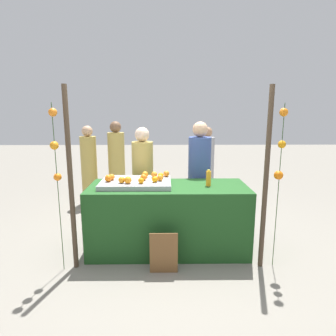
% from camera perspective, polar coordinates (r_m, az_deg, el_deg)
% --- Properties ---
extents(ground_plane, '(24.00, 24.00, 0.00)m').
position_cam_1_polar(ground_plane, '(3.96, 0.03, -15.84)').
color(ground_plane, gray).
extents(stall_counter, '(2.02, 0.78, 0.87)m').
position_cam_1_polar(stall_counter, '(3.78, 0.03, -9.95)').
color(stall_counter, '#1E4C1E').
rests_on(stall_counter, ground_plane).
extents(orange_tray, '(0.89, 0.62, 0.06)m').
position_cam_1_polar(orange_tray, '(3.70, -6.41, -2.92)').
color(orange_tray, '#9EA0A5').
rests_on(orange_tray, stall_counter).
extents(orange_0, '(0.08, 0.08, 0.08)m').
position_cam_1_polar(orange_0, '(3.87, -0.33, -1.14)').
color(orange_0, orange).
rests_on(orange_0, orange_tray).
extents(orange_1, '(0.07, 0.07, 0.07)m').
position_cam_1_polar(orange_1, '(3.56, -2.66, -2.29)').
color(orange_1, orange).
rests_on(orange_1, orange_tray).
extents(orange_2, '(0.08, 0.08, 0.08)m').
position_cam_1_polar(orange_2, '(3.56, -9.25, -2.37)').
color(orange_2, orange).
rests_on(orange_2, orange_tray).
extents(orange_3, '(0.08, 0.08, 0.08)m').
position_cam_1_polar(orange_3, '(3.76, -1.46, -1.53)').
color(orange_3, orange).
rests_on(orange_3, orange_tray).
extents(orange_4, '(0.08, 0.08, 0.08)m').
position_cam_1_polar(orange_4, '(3.81, -2.78, -1.31)').
color(orange_4, orange).
rests_on(orange_4, orange_tray).
extents(orange_5, '(0.08, 0.08, 0.08)m').
position_cam_1_polar(orange_5, '(3.66, -4.94, -1.87)').
color(orange_5, orange).
rests_on(orange_5, orange_tray).
extents(orange_6, '(0.09, 0.09, 0.09)m').
position_cam_1_polar(orange_6, '(3.53, -8.02, -2.38)').
color(orange_6, orange).
rests_on(orange_6, orange_tray).
extents(orange_7, '(0.08, 0.08, 0.08)m').
position_cam_1_polar(orange_7, '(3.75, -11.22, -1.78)').
color(orange_7, orange).
rests_on(orange_7, orange_tray).
extents(orange_8, '(0.07, 0.07, 0.07)m').
position_cam_1_polar(orange_8, '(3.51, -5.41, -2.54)').
color(orange_8, orange).
rests_on(orange_8, orange_tray).
extents(orange_9, '(0.08, 0.08, 0.08)m').
position_cam_1_polar(orange_9, '(3.82, -4.61, -1.30)').
color(orange_9, orange).
rests_on(orange_9, orange_tray).
extents(orange_10, '(0.08, 0.08, 0.08)m').
position_cam_1_polar(orange_10, '(3.63, -1.62, -1.96)').
color(orange_10, orange).
rests_on(orange_10, orange_tray).
extents(orange_11, '(0.09, 0.09, 0.09)m').
position_cam_1_polar(orange_11, '(3.66, -11.86, -2.03)').
color(orange_11, orange).
rests_on(orange_11, orange_tray).
extents(juice_bottle, '(0.06, 0.06, 0.21)m').
position_cam_1_polar(juice_bottle, '(3.65, 8.11, -2.05)').
color(juice_bottle, orange).
rests_on(juice_bottle, stall_counter).
extents(chalkboard_sign, '(0.32, 0.03, 0.49)m').
position_cam_1_polar(chalkboard_sign, '(3.35, -0.86, -16.68)').
color(chalkboard_sign, brown).
rests_on(chalkboard_sign, ground_plane).
extents(vendor_left, '(0.32, 0.32, 1.58)m').
position_cam_1_polar(vendor_left, '(4.33, -5.04, -3.06)').
color(vendor_left, tan).
rests_on(vendor_left, ground_plane).
extents(vendor_right, '(0.33, 0.33, 1.66)m').
position_cam_1_polar(vendor_right, '(4.30, 6.24, -2.65)').
color(vendor_right, '#384C8C').
rests_on(vendor_right, ground_plane).
extents(crowd_person_0, '(0.32, 0.32, 1.62)m').
position_cam_1_polar(crowd_person_0, '(5.73, -10.21, 0.54)').
color(crowd_person_0, tan).
rests_on(crowd_person_0, ground_plane).
extents(crowd_person_1, '(0.31, 0.31, 1.53)m').
position_cam_1_polar(crowd_person_1, '(5.81, -15.49, 0.06)').
color(crowd_person_1, tan).
rests_on(crowd_person_1, ground_plane).
extents(crowd_person_2, '(0.30, 0.30, 1.51)m').
position_cam_1_polar(crowd_person_2, '(5.74, 7.66, 0.12)').
color(crowd_person_2, '#99999E').
rests_on(crowd_person_2, ground_plane).
extents(canopy_post_left, '(0.06, 0.06, 2.08)m').
position_cam_1_polar(canopy_post_left, '(3.35, -18.90, -2.47)').
color(canopy_post_left, '#473828').
rests_on(canopy_post_left, ground_plane).
extents(canopy_post_right, '(0.06, 0.06, 2.08)m').
position_cam_1_polar(canopy_post_right, '(3.38, 18.99, -2.36)').
color(canopy_post_right, '#473828').
rests_on(canopy_post_right, ground_plane).
extents(garland_strand_left, '(0.10, 0.10, 1.89)m').
position_cam_1_polar(garland_strand_left, '(3.27, -21.68, 4.05)').
color(garland_strand_left, '#2D4C23').
rests_on(garland_strand_left, ground_plane).
extents(garland_strand_right, '(0.11, 0.10, 1.89)m').
position_cam_1_polar(garland_strand_right, '(3.38, 21.65, 3.40)').
color(garland_strand_right, '#2D4C23').
rests_on(garland_strand_right, ground_plane).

